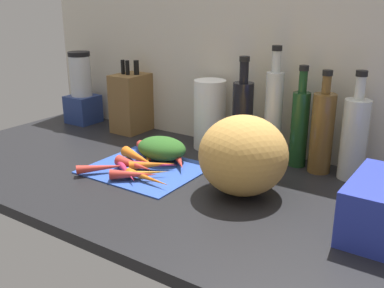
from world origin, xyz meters
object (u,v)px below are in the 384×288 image
object	(u,v)px
winter_squash	(243,155)
bottle_4	(354,137)
carrot_2	(179,161)
bottle_1	(273,114)
carrot_1	(140,173)
carrot_9	(127,172)
carrot_8	(155,165)
carrot_3	(103,168)
bottle_3	(322,132)
carrot_0	(147,178)
carrot_10	(134,175)
carrot_4	(148,156)
blender_appliance	(82,93)
carrot_11	(152,165)
bottle_2	(300,126)
knife_block	(132,102)
carrot_5	(134,165)
cutting_board	(146,168)
paper_towel_roll	(210,115)
carrot_6	(139,158)
carrot_7	(146,152)
bottle_0	(242,118)

from	to	relation	value
winter_squash	bottle_4	xyz separation A→B (cm)	(21.89, 27.26, 1.82)
carrot_2	bottle_1	xyz separation A→B (cm)	(21.13, 22.44, 13.52)
carrot_1	carrot_9	xyz separation A→B (cm)	(-3.80, -1.57, -0.05)
carrot_9	carrot_8	bearing A→B (deg)	70.06
carrot_3	bottle_3	size ratio (longest dim) A/B	0.51
carrot_0	bottle_4	distance (cm)	61.21
carrot_10	bottle_3	world-z (taller)	bottle_3
carrot_4	blender_appliance	size ratio (longest dim) A/B	0.59
carrot_11	bottle_2	xyz separation A→B (cm)	(35.07, 30.12, 10.84)
carrot_1	carrot_2	bearing A→B (deg)	73.82
carrot_8	bottle_2	size ratio (longest dim) A/B	0.43
winter_squash	carrot_10	bearing A→B (deg)	-159.04
carrot_3	knife_block	distance (cm)	47.48
carrot_5	carrot_11	size ratio (longest dim) A/B	0.96
cutting_board	bottle_1	bearing A→B (deg)	45.42
carrot_4	paper_towel_roll	size ratio (longest dim) A/B	0.72
carrot_3	bottle_1	world-z (taller)	bottle_1
carrot_3	carrot_6	size ratio (longest dim) A/B	1.01
bottle_4	carrot_3	bearing A→B (deg)	-148.09
carrot_2	carrot_6	size ratio (longest dim) A/B	0.82
carrot_5	blender_appliance	distance (cm)	65.22
carrot_0	carrot_3	distance (cm)	16.04
bottle_4	winter_squash	bearing A→B (deg)	-128.77
carrot_1	winter_squash	size ratio (longest dim) A/B	0.72
carrot_5	carrot_8	world-z (taller)	carrot_5
carrot_6	carrot_7	bearing A→B (deg)	108.85
carrot_0	bottle_0	bearing A→B (deg)	72.49
carrot_4	carrot_5	xyz separation A→B (cm)	(2.34, -9.42, 0.54)
carrot_8	carrot_10	xyz separation A→B (cm)	(0.21, -10.21, 0.29)
carrot_4	bottle_1	distance (cm)	42.82
carrot_7	carrot_10	xyz separation A→B (cm)	(9.75, -17.11, 0.04)
cutting_board	blender_appliance	size ratio (longest dim) A/B	1.13
carrot_1	knife_block	bearing A→B (deg)	133.67
carrot_4	carrot_5	bearing A→B (deg)	-76.07
carrot_10	paper_towel_roll	size ratio (longest dim) A/B	0.57
carrot_5	carrot_7	xyz separation A→B (cm)	(-5.08, 11.56, -0.25)
winter_squash	bottle_2	distance (cm)	28.86
carrot_0	knife_block	xyz separation A→B (cm)	(-39.35, 38.53, 9.67)
carrot_1	bottle_3	world-z (taller)	bottle_3
carrot_5	carrot_11	distance (cm)	5.64
cutting_board	carrot_7	world-z (taller)	carrot_7
carrot_1	knife_block	size ratio (longest dim) A/B	0.62
bottle_3	knife_block	bearing A→B (deg)	179.19
carrot_5	paper_towel_roll	world-z (taller)	paper_towel_roll
cutting_board	carrot_7	distance (cm)	9.83
carrot_9	knife_block	bearing A→B (deg)	129.26
carrot_3	carrot_9	distance (cm)	8.26
cutting_board	bottle_1	world-z (taller)	bottle_1
carrot_9	knife_block	distance (cm)	50.67
carrot_6	bottle_1	bearing A→B (deg)	40.16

